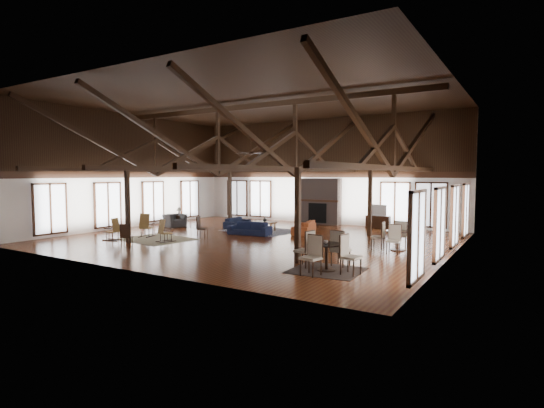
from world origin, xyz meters
The scene contains 31 objects.
floor centered at (0.00, 0.00, 0.00)m, with size 16.00×16.00×0.00m, color brown.
ceiling centered at (0.00, 0.00, 6.00)m, with size 16.00×14.00×0.02m, color black.
wall_back centered at (0.00, 7.00, 3.00)m, with size 16.00×0.02×6.00m, color white.
wall_front centered at (0.00, -7.00, 3.00)m, with size 16.00×0.02×6.00m, color white.
wall_left centered at (-8.00, 0.00, 3.00)m, with size 0.02×14.00×6.00m, color white.
wall_right centered at (8.00, 0.00, 3.00)m, with size 0.02×14.00×6.00m, color white.
roof_truss centered at (0.00, 0.00, 4.03)m, with size 15.60×14.07×3.14m.
post_grid centered at (0.00, 0.00, 1.52)m, with size 8.16×7.16×3.05m.
fireplace centered at (0.00, 6.67, 1.29)m, with size 2.50×0.69×2.60m.
ceiling_fan centered at (0.50, -1.00, 3.73)m, with size 1.60×1.60×0.75m.
sofa_navy_front centered at (-0.93, 0.96, 0.29)m, with size 2.02×0.79×0.59m, color #121833.
sofa_navy_left centered at (-3.09, 2.93, 0.26)m, with size 0.68×1.75×0.51m, color black.
sofa_orange centered at (1.02, 2.72, 0.29)m, with size 0.79×2.02×0.59m, color #903D1C.
coffee_table centered at (-1.13, 2.55, 0.40)m, with size 1.24×0.70×0.46m.
vase centered at (-1.14, 2.61, 0.56)m, with size 0.20×0.20×0.21m, color #B2B2B2.
armchair centered at (-6.11, 1.34, 0.34)m, with size 0.90×1.04×0.67m, color #2F2F31.
side_table_lamp centered at (-6.27, 1.84, 0.41)m, with size 0.42×0.42×1.08m.
rocking_chair_a centered at (-4.51, -2.10, 0.50)m, with size 0.68×0.92×1.07m.
rocking_chair_b centered at (-2.73, -2.73, 0.46)m, with size 0.59×0.83×0.97m.
rocking_chair_c centered at (-4.90, -3.50, 0.46)m, with size 0.82×0.56×0.97m.
side_chair_a centered at (-2.10, -1.16, 0.56)m, with size 0.52×0.52×0.97m.
side_chair_b centered at (-2.90, -4.52, 0.55)m, with size 0.55×0.55×0.94m.
cafe_table_near centered at (5.22, -3.99, 0.56)m, with size 2.18×2.18×1.12m.
cafe_table_far centered at (6.11, 0.44, 0.51)m, with size 1.98×1.98×1.02m.
cup_near centered at (5.21, -4.01, 0.85)m, with size 0.12×0.12×0.09m, color #B2B2B2.
cup_far centered at (6.20, 0.40, 0.79)m, with size 0.12×0.12×0.09m, color #B2B2B2.
tv_console centered at (3.39, 6.75, 0.32)m, with size 1.26×0.47×0.63m, color black.
television centered at (3.35, 6.75, 0.93)m, with size 1.04×0.14×0.60m, color #B2B2B2.
rug_tan centered at (-3.62, -2.31, 0.01)m, with size 3.03×2.38×0.01m, color #C1B286.
rug_navy centered at (-1.21, 2.40, 0.01)m, with size 3.49×2.62×0.01m, color #181D45.
rug_dark centered at (5.22, -3.98, 0.01)m, with size 2.02×1.84×0.01m, color black.
Camera 1 is at (10.30, -15.30, 2.82)m, focal length 28.00 mm.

